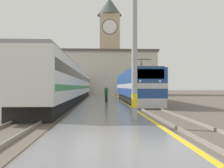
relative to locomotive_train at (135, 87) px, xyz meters
The scene contains 10 objects.
ground_plane 8.05m from the locomotive_train, 117.63° to the left, with size 200.00×200.00×0.00m, color #60564C.
platform 4.45m from the locomotive_train, 151.85° to the left, with size 4.22×140.00×0.32m.
rail_track_near 2.66m from the locomotive_train, 90.00° to the left, with size 2.84×140.00×0.16m.
rail_track_far 8.08m from the locomotive_train, 165.71° to the left, with size 2.83×140.00×0.16m.
locomotive_train is the anchor object (origin of this frame).
passenger_train 8.26m from the locomotive_train, 157.59° to the left, with size 2.92×42.07×4.07m.
catenary_mast 18.70m from the locomotive_train, 97.27° to the right, with size 2.75×0.28×7.72m.
person_on_platform 5.60m from the locomotive_train, 127.72° to the right, with size 0.34×0.34×1.59m.
clock_tower 38.64m from the locomotive_train, 92.54° to the left, with size 6.24×6.24×24.70m.
station_building 30.77m from the locomotive_train, 102.04° to the left, with size 30.01×9.81×9.92m.
Camera 1 is at (-0.36, -7.14, 1.84)m, focal length 42.00 mm.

